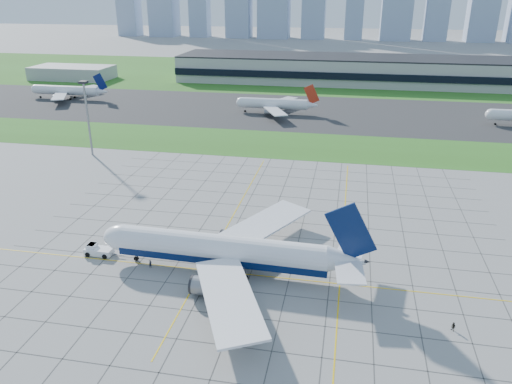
% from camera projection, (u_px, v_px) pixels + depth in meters
% --- Properties ---
extents(ground, '(1400.00, 1400.00, 0.00)m').
position_uv_depth(ground, '(252.00, 270.00, 103.06)').
color(ground, gray).
rests_on(ground, ground).
extents(grass_median, '(700.00, 35.00, 0.04)m').
position_uv_depth(grass_median, '(300.00, 145.00, 184.88)').
color(grass_median, '#2D5E1B').
rests_on(grass_median, ground).
extents(asphalt_taxiway, '(700.00, 75.00, 0.04)m').
position_uv_depth(asphalt_taxiway, '(312.00, 112.00, 234.88)').
color(asphalt_taxiway, '#383838').
rests_on(asphalt_taxiway, ground).
extents(grass_far, '(700.00, 145.00, 0.04)m').
position_uv_depth(grass_far, '(327.00, 75.00, 334.90)').
color(grass_far, '#2D5E1B').
rests_on(grass_far, ground).
extents(apron_markings, '(120.00, 130.00, 0.03)m').
position_uv_depth(apron_markings, '(264.00, 245.00, 113.06)').
color(apron_markings, '#474744').
rests_on(apron_markings, ground).
extents(terminal, '(260.00, 43.00, 15.80)m').
position_uv_depth(terminal, '(391.00, 71.00, 302.07)').
color(terminal, '#B7B7B2').
rests_on(terminal, ground).
extents(service_block, '(50.00, 25.00, 8.00)m').
position_uv_depth(service_block, '(73.00, 73.00, 320.54)').
color(service_block, '#B7B7B2').
rests_on(service_block, ground).
extents(light_mast, '(2.50, 2.50, 25.60)m').
position_uv_depth(light_mast, '(87.00, 109.00, 168.32)').
color(light_mast, gray).
rests_on(light_mast, ground).
extents(airliner, '(56.33, 57.05, 17.73)m').
position_uv_depth(airliner, '(224.00, 250.00, 100.73)').
color(airliner, white).
rests_on(airliner, ground).
extents(pushback_tug, '(8.88, 3.27, 2.46)m').
position_uv_depth(pushback_tug, '(98.00, 250.00, 108.47)').
color(pushback_tug, white).
rests_on(pushback_tug, ground).
extents(crew_near, '(0.70, 0.78, 1.79)m').
position_uv_depth(crew_near, '(150.00, 264.00, 103.42)').
color(crew_near, black).
rests_on(crew_near, ground).
extents(crew_far, '(0.99, 1.01, 1.64)m').
position_uv_depth(crew_far, '(453.00, 327.00, 84.31)').
color(crew_far, black).
rests_on(crew_far, ground).
extents(distant_jet_0, '(41.25, 42.66, 14.08)m').
position_uv_depth(distant_jet_0, '(67.00, 90.00, 261.56)').
color(distant_jet_0, white).
rests_on(distant_jet_0, ground).
extents(distant_jet_1, '(36.46, 42.66, 14.08)m').
position_uv_depth(distant_jet_1, '(275.00, 104.00, 231.19)').
color(distant_jet_1, white).
rests_on(distant_jet_1, ground).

